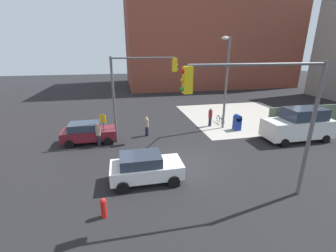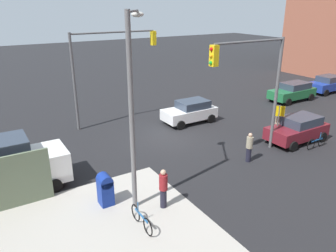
# 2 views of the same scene
# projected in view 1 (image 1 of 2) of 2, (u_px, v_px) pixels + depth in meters

# --- Properties ---
(ground_plane) EXTENTS (120.00, 120.00, 0.00)m
(ground_plane) POSITION_uv_depth(u_px,v_px,m) (187.00, 161.00, 14.69)
(ground_plane) COLOR black
(sidewalk_corner) EXTENTS (12.00, 12.00, 0.01)m
(sidewalk_corner) POSITION_uv_depth(u_px,v_px,m) (242.00, 116.00, 24.80)
(sidewalk_corner) COLOR #ADA89E
(sidewalk_corner) RESTS_ON ground
(building_warehouse_north) EXTENTS (32.00, 18.00, 19.57)m
(building_warehouse_north) POSITION_uv_depth(u_px,v_px,m) (206.00, 35.00, 45.79)
(building_warehouse_north) COLOR brown
(building_warehouse_north) RESTS_ON ground
(smokestack) EXTENTS (1.80, 1.80, 17.57)m
(smokestack) POSITION_uv_depth(u_px,v_px,m) (290.00, 41.00, 45.65)
(smokestack) COLOR brown
(smokestack) RESTS_ON ground
(traffic_signal_nw_corner) EXTENTS (5.05, 0.36, 6.50)m
(traffic_signal_nw_corner) POSITION_uv_depth(u_px,v_px,m) (139.00, 83.00, 16.87)
(traffic_signal_nw_corner) COLOR #59595B
(traffic_signal_nw_corner) RESTS_ON ground
(traffic_signal_se_corner) EXTENTS (6.35, 0.36, 6.50)m
(traffic_signal_se_corner) POSITION_uv_depth(u_px,v_px,m) (267.00, 106.00, 9.42)
(traffic_signal_se_corner) COLOR #59595B
(traffic_signal_se_corner) RESTS_ON ground
(street_lamp_corner) EXTENTS (1.75, 2.25, 8.00)m
(street_lamp_corner) POSITION_uv_depth(u_px,v_px,m) (226.00, 77.00, 19.26)
(street_lamp_corner) COLOR slate
(street_lamp_corner) RESTS_ON ground
(warning_sign_two_way) EXTENTS (0.48, 0.48, 2.40)m
(warning_sign_two_way) POSITION_uv_depth(u_px,v_px,m) (103.00, 124.00, 16.93)
(warning_sign_two_way) COLOR #4C4C4C
(warning_sign_two_way) RESTS_ON ground
(mailbox_blue) EXTENTS (0.56, 0.64, 1.43)m
(mailbox_blue) POSITION_uv_depth(u_px,v_px,m) (237.00, 122.00, 20.30)
(mailbox_blue) COLOR navy
(mailbox_blue) RESTS_ON ground
(fire_hydrant) EXTENTS (0.26, 0.26, 0.94)m
(fire_hydrant) POSITION_uv_depth(u_px,v_px,m) (104.00, 207.00, 9.66)
(fire_hydrant) COLOR red
(fire_hydrant) RESTS_ON ground
(coupe_white) EXTENTS (3.90, 2.02, 1.62)m
(coupe_white) POSITION_uv_depth(u_px,v_px,m) (145.00, 167.00, 12.25)
(coupe_white) COLOR white
(coupe_white) RESTS_ON ground
(sedan_maroon) EXTENTS (4.05, 2.02, 1.62)m
(sedan_maroon) POSITION_uv_depth(u_px,v_px,m) (88.00, 132.00, 17.48)
(sedan_maroon) COLOR maroon
(sedan_maroon) RESTS_ON ground
(van_white_delivery) EXTENTS (5.40, 2.32, 2.62)m
(van_white_delivery) POSITION_uv_depth(u_px,v_px,m) (299.00, 125.00, 17.87)
(van_white_delivery) COLOR white
(van_white_delivery) RESTS_ON ground
(pedestrian_crossing) EXTENTS (0.36, 0.36, 1.79)m
(pedestrian_crossing) POSITION_uv_depth(u_px,v_px,m) (210.00, 117.00, 21.24)
(pedestrian_crossing) COLOR maroon
(pedestrian_crossing) RESTS_ON ground
(pedestrian_waiting) EXTENTS (0.36, 0.36, 1.68)m
(pedestrian_waiting) POSITION_uv_depth(u_px,v_px,m) (147.00, 126.00, 18.84)
(pedestrian_waiting) COLOR #9E937A
(pedestrian_waiting) RESTS_ON ground
(pedestrian_walking_north) EXTENTS (0.36, 0.36, 1.78)m
(pedestrian_walking_north) POSITION_uv_depth(u_px,v_px,m) (98.00, 134.00, 16.77)
(pedestrian_walking_north) COLOR #9E937A
(pedestrian_walking_north) RESTS_ON ground
(bicycle_leaning_on_fence) EXTENTS (0.05, 1.75, 0.97)m
(bicycle_leaning_on_fence) POSITION_uv_depth(u_px,v_px,m) (220.00, 120.00, 22.35)
(bicycle_leaning_on_fence) COLOR black
(bicycle_leaning_on_fence) RESTS_ON ground
(bicycle_at_crosswalk) EXTENTS (1.75, 0.05, 0.97)m
(bicycle_at_crosswalk) POSITION_uv_depth(u_px,v_px,m) (89.00, 133.00, 18.80)
(bicycle_at_crosswalk) COLOR black
(bicycle_at_crosswalk) RESTS_ON ground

